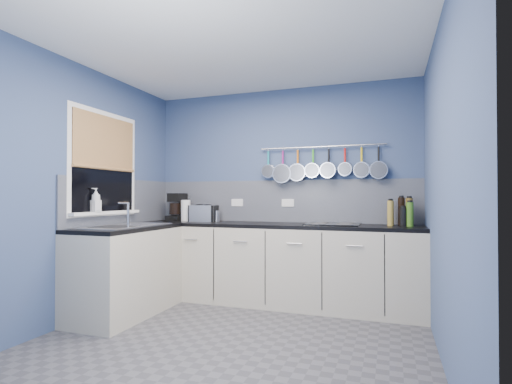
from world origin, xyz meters
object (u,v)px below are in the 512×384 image
Objects in this scene: paper_towel at (186,211)px; hob at (333,224)px; canister at (216,216)px; soap_bottle_b at (96,203)px; toaster at (203,213)px; soap_bottle_a at (96,200)px; coffee_maker at (176,207)px.

paper_towel is 0.46× the size of hob.
canister reaches higher than hob.
soap_bottle_b is 1.43m from canister.
hob is (1.58, -0.03, -0.09)m from toaster.
soap_bottle_a is 1.31m from toaster.
canister is at bearing 57.27° from soap_bottle_b.
soap_bottle_b is at bearing -153.07° from hob.
soap_bottle_b is 0.56× the size of toaster.
paper_towel is 1.97× the size of canister.
paper_towel is 0.85× the size of toaster.
canister is at bearing 9.98° from paper_towel.
soap_bottle_b is at bearing -108.76° from paper_towel.
toaster is at bearing 179.05° from hob.
soap_bottle_b is (0.00, -0.00, -0.03)m from soap_bottle_a.
toaster is at bearing 2.12° from coffee_maker.
toaster is (0.62, 1.14, -0.14)m from soap_bottle_b.
canister is at bearing 57.26° from soap_bottle_a.
toaster is at bearing 61.54° from soap_bottle_a.
soap_bottle_b reaches higher than canister.
soap_bottle_a is 0.42× the size of hob.
soap_bottle_a is 1.19m from paper_towel.
hob is at bearing -3.02° from canister.
soap_bottle_a is 1.21m from coffee_maker.
soap_bottle_a is 0.78× the size of toaster.
coffee_maker reaches higher than toaster.
hob is (2.20, 1.12, -0.23)m from soap_bottle_b.
paper_towel is (0.38, 1.12, -0.14)m from soap_bottle_a.
coffee_maker is at bearing 178.04° from hob.
canister is 1.43m from hob.
soap_bottle_b is at bearing -92.27° from coffee_maker.
hob is (1.98, -0.07, -0.17)m from coffee_maker.
toaster reaches higher than hob.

